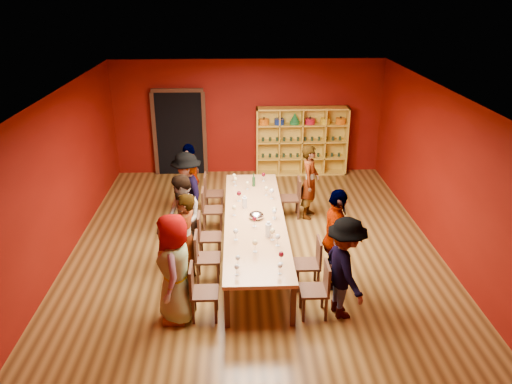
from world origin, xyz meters
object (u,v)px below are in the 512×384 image
Objects in this scene: chair_person_right_1 at (312,261)px; spittoon_bowl at (256,215)px; person_left_1 at (186,239)px; person_left_0 at (175,269)px; chair_person_right_4 at (294,196)px; chair_person_left_4 at (210,191)px; person_right_1 at (335,240)px; chair_person_left_0 at (199,289)px; tasting_table at (255,220)px; chair_person_left_3 at (209,207)px; chair_person_left_1 at (203,255)px; person_right_4 at (310,182)px; person_left_3 at (187,192)px; person_left_4 at (190,179)px; shelving_unit at (301,138)px; chair_person_left_2 at (205,234)px; person_right_0 at (345,268)px; chair_person_right_0 at (319,287)px; wine_bottle at (254,181)px; person_left_2 at (183,219)px.

chair_person_right_1 is 1.46m from spittoon_bowl.
person_left_0 is at bearing 12.59° from person_left_1.
chair_person_right_4 is 3.25× the size of spittoon_bowl.
chair_person_left_4 is 0.50× the size of person_right_1.
tasting_table is at bearing 64.54° from chair_person_left_0.
chair_person_left_0 is 1.11m from person_left_1.
chair_person_left_1 is at bearing -90.00° from chair_person_left_3.
person_right_4 is at bearing 13.99° from chair_person_left_3.
person_right_1 is 2.80m from chair_person_right_4.
person_left_3 reaches higher than chair_person_left_4.
person_left_3 is at bearing 141.08° from tasting_table.
chair_person_right_4 is at bearing 15.82° from person_right_1.
chair_person_right_1 is (1.82, -0.27, 0.00)m from chair_person_left_1.
chair_person_left_3 is 3.14m from person_right_1.
person_left_4 is 0.91× the size of person_right_1.
person_left_0 is at bearing -160.50° from chair_person_right_1.
tasting_table is 2.34m from person_left_4.
shelving_unit is at bearing 72.08° from tasting_table.
person_right_1 reaches higher than chair_person_left_1.
person_right_1 is (1.28, -1.15, 0.18)m from tasting_table.
chair_person_left_3 is at bearing 90.00° from chair_person_left_2.
person_right_0 is 3.56m from chair_person_right_4.
chair_person_left_4 is at bearing 172.42° from person_left_0.
wine_bottle is (-0.87, 3.48, 0.36)m from chair_person_right_0.
chair_person_left_2 and chair_person_right_0 have the same top height.
spittoon_bowl is at bearing -45.22° from tasting_table.
person_left_3 is 0.95× the size of person_right_1.
chair_person_left_2 is 0.54× the size of person_left_2.
chair_person_left_1 is 1.00× the size of chair_person_left_2.
spittoon_bowl is at bearing 21.29° from person_right_0.
chair_person_left_1 is at bearing -111.24° from wine_bottle.
person_right_0 reaches higher than tasting_table.
person_left_3 is at bearing -129.97° from shelving_unit.
person_left_3 is at bearing 57.80° from person_right_1.
person_left_2 is 1.19m from person_left_3.
person_left_1 is 2.83m from chair_person_left_4.
shelving_unit reaches higher than person_left_1.
shelving_unit reaches higher than person_left_0.
shelving_unit is at bearing 127.23° from person_left_2.
chair_person_right_4 is (0.00, 3.53, 0.00)m from chair_person_right_0.
person_left_4 is (-0.03, 2.04, -0.02)m from person_left_2.
tasting_table is at bearing -64.68° from chair_person_left_4.
person_left_1 reaches higher than chair_person_left_0.
person_left_1 reaches higher than chair_person_right_0.
chair_person_left_2 and chair_person_right_4 have the same top height.
chair_person_right_0 is at bearing -90.00° from chair_person_right_4.
person_left_2 is (-0.40, 0.76, 0.32)m from chair_person_left_1.
chair_person_right_4 is (1.82, 2.49, 0.00)m from chair_person_left_1.
spittoon_bowl is at bearing 72.28° from person_left_2.
shelving_unit is at bearing 15.68° from person_right_4.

